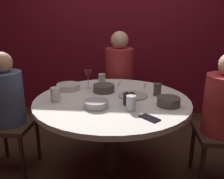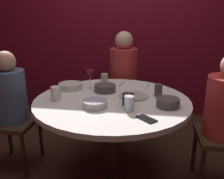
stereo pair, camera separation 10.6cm
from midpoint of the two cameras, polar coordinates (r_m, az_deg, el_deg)
The scene contains 19 objects.
ground_plane at distance 2.33m, azimuth 1.38°, elevation -19.29°, with size 8.00×8.00×0.00m, color #382619.
back_wall at distance 3.43m, azimuth 5.12°, elevation 15.78°, with size 6.00×0.10×2.60m, color maroon.
dining_table at distance 2.04m, azimuth 1.50°, elevation -6.40°, with size 1.28×1.28×0.73m.
seated_diner_left at distance 2.30m, azimuth -21.84°, elevation -1.89°, with size 0.40×0.40×1.10m.
seated_diner_back at distance 2.81m, azimuth 3.83°, elevation 4.06°, with size 0.40×0.40×1.22m.
candle_holder at distance 1.85m, azimuth 5.50°, elevation -2.34°, with size 0.09×0.09×0.11m.
wine_glass at distance 2.24m, azimuth -3.89°, elevation 3.47°, with size 0.08×0.08×0.18m.
dinner_plate at distance 2.04m, azimuth 6.58°, elevation -1.54°, with size 0.25×0.25×0.01m, color #B2ADA3.
cell_phone at distance 1.63m, azimuth 10.03°, elevation -6.88°, with size 0.07×0.14×0.01m, color black.
bowl_serving_large at distance 1.81m, azimuth -2.38°, elevation -3.36°, with size 0.19×0.19×0.05m, color #B7B7BC.
bowl_salad_center at distance 2.27m, azimuth -8.50°, elevation 0.81°, with size 0.22×0.22×0.05m, color beige.
bowl_small_white at distance 2.16m, azimuth -0.26°, elevation 0.33°, with size 0.19×0.19×0.06m, color #4C4742.
bowl_sauce_side at distance 1.86m, azimuth 14.70°, elevation -3.04°, with size 0.17×0.17×0.07m, color #4C4742.
cup_near_candle at distance 2.08m, azimuth 12.36°, elevation -0.19°, with size 0.07×0.07×0.10m, color #4C4742.
cup_by_left_diner at distance 1.74m, azimuth 5.82°, elevation -3.30°, with size 0.07×0.07×0.11m, color silver.
cup_by_right_diner at distance 1.97m, azimuth -11.66°, elevation -0.94°, with size 0.08×0.08×0.11m, color silver.
cup_center_front at distance 2.40m, azimuth -0.53°, elevation 2.56°, with size 0.07×0.07×0.10m, color #B2ADA3.
fork_near_plate at distance 2.34m, azimuth 9.64°, elevation 0.71°, with size 0.02×0.18×0.01m, color #B7B7BC.
knife_near_plate at distance 2.40m, azimuth 3.53°, elevation 1.31°, with size 0.02×0.18×0.01m, color #B7B7BC.
Camera 2 is at (0.29, -1.85, 1.39)m, focal length 38.61 mm.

